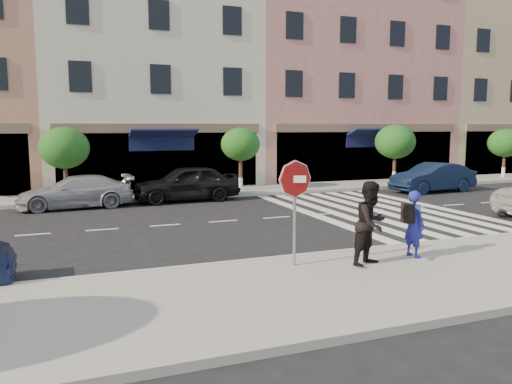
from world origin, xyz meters
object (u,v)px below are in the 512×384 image
object	(u,v)px
walker	(371,223)
car_far_right	(433,178)
photographer	(414,224)
car_far_left	(76,192)
stop_sign	(295,189)
car_far_mid	(186,183)

from	to	relation	value
walker	car_far_right	xyz separation A→B (m)	(10.64, 10.51, -0.37)
photographer	car_far_left	xyz separation A→B (m)	(-7.34, 11.46, -0.30)
photographer	car_far_left	distance (m)	13.61
walker	car_far_left	size ratio (longest dim) A/B	0.43
photographer	stop_sign	bearing A→B (deg)	78.32
car_far_left	car_far_right	xyz separation A→B (m)	(16.64, -1.17, 0.08)
walker	car_far_left	world-z (taller)	walker
stop_sign	car_far_mid	xyz separation A→B (m)	(0.18, 11.42, -1.10)
stop_sign	car_far_left	xyz separation A→B (m)	(-4.38, 11.13, -1.23)
walker	car_far_right	bearing A→B (deg)	21.82
stop_sign	car_far_left	distance (m)	12.02
stop_sign	walker	xyz separation A→B (m)	(1.62, -0.55, -0.78)
photographer	walker	world-z (taller)	walker
walker	car_far_right	distance (m)	14.96
car_far_left	car_far_mid	xyz separation A→B (m)	(4.56, 0.29, 0.14)
walker	car_far_right	world-z (taller)	walker
car_far_right	car_far_left	bearing A→B (deg)	-97.97
photographer	car_far_left	size ratio (longest dim) A/B	0.36
stop_sign	walker	distance (m)	1.88
car_far_left	photographer	bearing A→B (deg)	30.02
car_far_right	car_far_mid	bearing A→B (deg)	-100.83
walker	car_far_right	size ratio (longest dim) A/B	0.43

